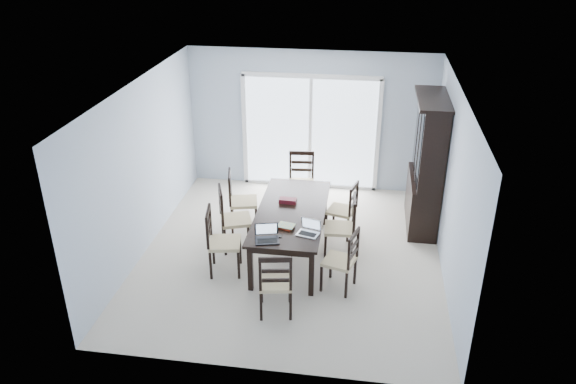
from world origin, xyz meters
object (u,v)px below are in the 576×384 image
chair_left_near (217,234)px  cell_phone (278,236)px  hot_tub (274,142)px  china_hutch (427,166)px  chair_left_mid (229,212)px  chair_end_near (276,278)px  chair_right_near (346,254)px  dining_table (291,215)px  game_box (288,201)px  chair_left_far (237,194)px  laptop_dark (267,238)px  chair_right_far (347,204)px  chair_end_far (301,174)px  laptop_silver (308,231)px  chair_right_mid (346,221)px

chair_left_near → cell_phone: (0.89, -0.16, 0.14)m
hot_tub → chair_left_near: bearing=-91.7°
china_hutch → chair_left_mid: (-2.98, -1.21, -0.45)m
chair_end_near → hot_tub: size_ratio=0.57×
chair_right_near → chair_end_near: bearing=146.5°
hot_tub → china_hutch: bearing=-37.5°
dining_table → game_box: bearing=109.4°
china_hutch → chair_left_far: (-3.01, -0.56, -0.46)m
chair_end_near → laptop_dark: size_ratio=3.05×
china_hutch → hot_tub: size_ratio=1.13×
dining_table → game_box: (-0.09, 0.25, 0.11)m
chair_end_near → chair_left_far: bearing=104.7°
chair_left_far → chair_right_far: bearing=77.1°
game_box → chair_end_near: bearing=-86.6°
cell_phone → game_box: bearing=95.1°
chair_right_far → hot_tub: chair_right_far is taller
china_hutch → game_box: bearing=-154.7°
dining_table → chair_end_far: bearing=91.9°
chair_left_near → laptop_dark: bearing=59.4°
dining_table → laptop_silver: (0.32, -0.66, 0.13)m
dining_table → china_hutch: 2.41m
game_box → chair_left_mid: bearing=-166.3°
dining_table → chair_right_far: chair_right_far is taller
chair_left_far → chair_right_mid: 1.90m
dining_table → chair_right_near: (0.86, -0.80, -0.11)m
dining_table → hot_tub: 3.56m
chair_right_near → chair_end_near: (-0.84, -0.71, 0.02)m
china_hutch → game_box: 2.35m
china_hutch → game_box: (-2.11, -1.00, -0.29)m
game_box → hot_tub: (-0.76, 3.20, -0.31)m
chair_left_near → chair_right_far: 2.20m
chair_end_far → game_box: size_ratio=4.49×
chair_left_near → chair_right_near: 1.84m
chair_left_far → hot_tub: bearing=164.2°
chair_right_near → laptop_silver: bearing=92.1°
chair_left_far → dining_table: bearing=42.3°
laptop_dark → chair_right_mid: bearing=30.4°
laptop_silver → cell_phone: laptop_silver is taller
chair_right_far → chair_right_near: bearing=-162.5°
dining_table → chair_end_near: bearing=-89.4°
chair_left_far → chair_right_near: (1.85, -1.49, -0.05)m
hot_tub → laptop_dark: bearing=-81.5°
china_hutch → chair_end_far: (-2.08, 0.36, -0.45)m
chair_right_near → chair_end_far: 2.57m
chair_left_near → chair_left_far: chair_left_near is taller
chair_left_far → game_box: (0.90, -0.44, 0.17)m
chair_left_mid → chair_right_far: (1.76, 0.65, -0.06)m
chair_left_near → chair_right_far: bearing=116.7°
chair_end_far → laptop_silver: (0.38, -2.27, 0.18)m
dining_table → chair_right_mid: chair_right_mid is taller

